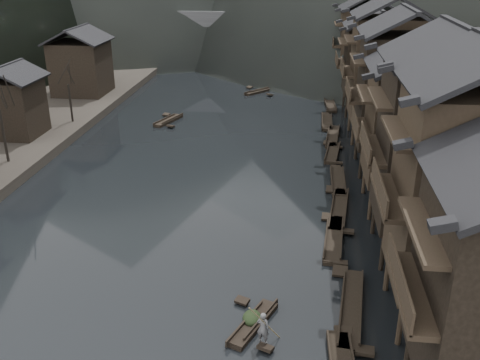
# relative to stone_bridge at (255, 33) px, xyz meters

# --- Properties ---
(water) EXTENTS (300.00, 300.00, 0.00)m
(water) POSITION_rel_stone_bridge_xyz_m (0.00, -72.00, -5.11)
(water) COLOR black
(water) RESTS_ON ground
(stilt_houses) EXTENTS (9.00, 67.60, 15.26)m
(stilt_houses) POSITION_rel_stone_bridge_xyz_m (17.28, -53.28, 3.74)
(stilt_houses) COLOR black
(stilt_houses) RESTS_ON ground
(moored_sampans) EXTENTS (2.73, 56.60, 0.47)m
(moored_sampans) POSITION_rel_stone_bridge_xyz_m (11.95, -55.22, -4.91)
(moored_sampans) COLOR black
(moored_sampans) RESTS_ON water
(midriver_boats) EXTENTS (12.96, 20.86, 0.44)m
(midriver_boats) POSITION_rel_stone_bridge_xyz_m (-1.85, -30.55, -4.91)
(midriver_boats) COLOR black
(midriver_boats) RESTS_ON water
(stone_bridge) EXTENTS (40.00, 6.00, 9.00)m
(stone_bridge) POSITION_rel_stone_bridge_xyz_m (0.00, 0.00, 0.00)
(stone_bridge) COLOR #4C4C4F
(stone_bridge) RESTS_ON ground
(hero_sampan) EXTENTS (2.54, 4.58, 0.43)m
(hero_sampan) POSITION_rel_stone_bridge_xyz_m (6.67, -74.85, -4.91)
(hero_sampan) COLOR black
(hero_sampan) RESTS_ON water
(cargo_heap) EXTENTS (1.02, 1.34, 0.61)m
(cargo_heap) POSITION_rel_stone_bridge_xyz_m (6.58, -74.66, -4.37)
(cargo_heap) COLOR black
(cargo_heap) RESTS_ON hero_sampan
(boatman) EXTENTS (0.77, 0.62, 1.83)m
(boatman) POSITION_rel_stone_bridge_xyz_m (7.30, -76.35, -3.76)
(boatman) COLOR slate
(boatman) RESTS_ON hero_sampan
(bamboo_pole) EXTENTS (1.72, 1.94, 3.41)m
(bamboo_pole) POSITION_rel_stone_bridge_xyz_m (7.50, -76.35, -1.14)
(bamboo_pole) COLOR #8C7A51
(bamboo_pole) RESTS_ON boatman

